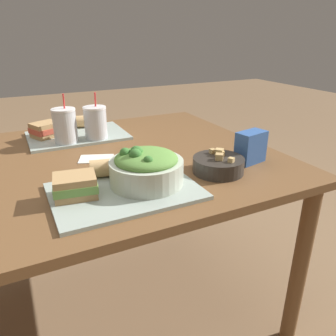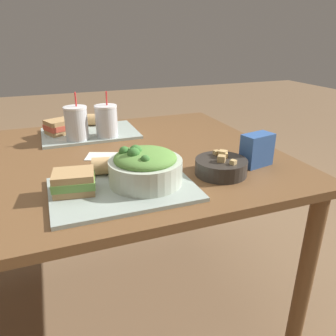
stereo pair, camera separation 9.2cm
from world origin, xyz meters
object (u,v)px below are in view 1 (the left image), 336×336
(sandwich_near, at_px, (75,186))
(napkin_folded, at_px, (96,159))
(salad_bowl, at_px, (146,167))
(sandwich_far, at_px, (46,130))
(drink_cup_red, at_px, (96,124))
(baguette_far, at_px, (78,122))
(drink_cup_dark, at_px, (65,127))
(chip_bag, at_px, (251,147))
(soup_bowl, at_px, (218,164))
(baguette_near, at_px, (111,167))

(sandwich_near, xyz_separation_m, napkin_folded, (0.13, 0.29, -0.04))
(salad_bowl, distance_m, sandwich_far, 0.68)
(drink_cup_red, bearing_deg, salad_bowl, -88.18)
(baguette_far, distance_m, drink_cup_dark, 0.24)
(drink_cup_dark, height_order, napkin_folded, drink_cup_dark)
(sandwich_near, bearing_deg, napkin_folded, 74.07)
(sandwich_far, height_order, baguette_far, sandwich_far)
(drink_cup_dark, relative_size, chip_bag, 1.68)
(baguette_far, height_order, drink_cup_red, drink_cup_red)
(salad_bowl, distance_m, baguette_far, 0.74)
(soup_bowl, height_order, napkin_folded, soup_bowl)
(soup_bowl, xyz_separation_m, sandwich_far, (-0.48, 0.65, 0.02))
(sandwich_near, height_order, napkin_folded, sandwich_near)
(salad_bowl, bearing_deg, soup_bowl, -0.61)
(baguette_far, height_order, napkin_folded, baguette_far)
(baguette_near, bearing_deg, baguette_far, 9.04)
(napkin_folded, bearing_deg, chip_bag, -29.21)
(sandwich_far, height_order, drink_cup_dark, drink_cup_dark)
(drink_cup_red, bearing_deg, chip_bag, -48.74)
(drink_cup_red, bearing_deg, sandwich_near, -110.88)
(soup_bowl, relative_size, drink_cup_red, 0.87)
(baguette_far, bearing_deg, salad_bowl, -159.84)
(soup_bowl, height_order, drink_cup_dark, drink_cup_dark)
(sandwich_near, distance_m, baguette_far, 0.75)
(salad_bowl, xyz_separation_m, drink_cup_dark, (-0.15, 0.53, 0.01))
(sandwich_far, bearing_deg, chip_bag, -68.09)
(sandwich_near, bearing_deg, sandwich_far, 98.61)
(drink_cup_dark, relative_size, napkin_folded, 1.36)
(soup_bowl, xyz_separation_m, drink_cup_red, (-0.28, 0.53, 0.05))
(soup_bowl, xyz_separation_m, baguette_far, (-0.32, 0.74, 0.01))
(drink_cup_red, distance_m, napkin_folded, 0.24)
(sandwich_near, relative_size, drink_cup_red, 0.67)
(sandwich_near, distance_m, drink_cup_dark, 0.52)
(baguette_far, xyz_separation_m, napkin_folded, (-0.03, -0.43, -0.04))
(drink_cup_dark, distance_m, chip_bag, 0.76)
(drink_cup_dark, bearing_deg, salad_bowl, -74.51)
(drink_cup_dark, xyz_separation_m, drink_cup_red, (0.13, 0.00, -0.00))
(sandwich_near, bearing_deg, drink_cup_red, 77.74)
(soup_bowl, distance_m, napkin_folded, 0.46)
(sandwich_far, height_order, napkin_folded, sandwich_far)
(sandwich_far, bearing_deg, soup_bowl, -77.37)
(baguette_near, xyz_separation_m, drink_cup_dark, (-0.06, 0.42, 0.04))
(chip_bag, bearing_deg, napkin_folded, 139.09)
(sandwich_near, bearing_deg, baguette_far, 86.23)
(baguette_far, height_order, chip_bag, chip_bag)
(soup_bowl, bearing_deg, sandwich_far, 126.38)
(drink_cup_dark, bearing_deg, chip_bag, -41.39)
(soup_bowl, distance_m, drink_cup_red, 0.60)
(sandwich_near, distance_m, chip_bag, 0.64)
(drink_cup_red, height_order, chip_bag, drink_cup_red)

